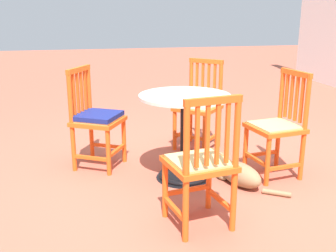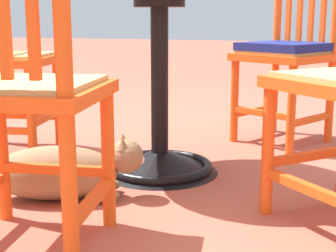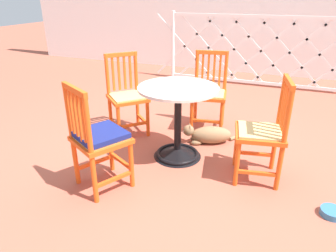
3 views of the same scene
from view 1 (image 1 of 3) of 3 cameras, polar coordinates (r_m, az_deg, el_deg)
name	(u,v)px [view 1 (image 1 of 3)]	position (r m, az deg, el deg)	size (l,w,h in m)	color
ground_plane	(192,181)	(3.45, 3.39, -7.82)	(24.00, 24.00, 0.00)	#AD5642
cafe_table	(184,146)	(3.42, 2.31, -2.88)	(0.76, 0.76, 0.73)	black
orange_chair_by_planter	(201,165)	(2.62, 4.67, -5.53)	(0.46, 0.46, 0.91)	#EA5619
orange_chair_near_fence	(278,127)	(3.56, 15.26, -0.18)	(0.46, 0.46, 0.91)	#EA5619
orange_chair_tucked_in	(199,107)	(4.15, 4.39, 2.66)	(0.57, 0.57, 0.91)	#EA5619
orange_chair_facing_out	(96,119)	(3.69, -10.14, 0.93)	(0.54, 0.54, 0.91)	#EA5619
tabby_cat	(237,173)	(3.42, 9.74, -6.51)	(0.63, 0.49, 0.23)	#8E704C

